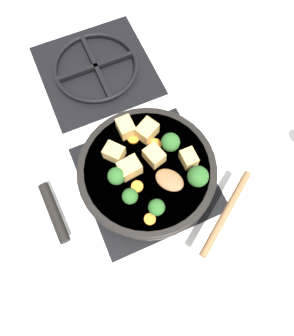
# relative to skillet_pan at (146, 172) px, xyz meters

# --- Properties ---
(ground_plane) EXTENTS (2.40, 2.40, 0.00)m
(ground_plane) POSITION_rel_skillet_pan_xyz_m (0.00, 0.00, -0.05)
(ground_plane) COLOR silver
(front_burner_grate) EXTENTS (0.31, 0.31, 0.03)m
(front_burner_grate) POSITION_rel_skillet_pan_xyz_m (0.00, 0.00, -0.04)
(front_burner_grate) COLOR black
(front_burner_grate) RESTS_ON ground_plane
(rear_burner_grate) EXTENTS (0.31, 0.31, 0.03)m
(rear_burner_grate) POSITION_rel_skillet_pan_xyz_m (0.00, 0.36, -0.04)
(rear_burner_grate) COLOR black
(rear_burner_grate) RESTS_ON ground_plane
(skillet_pan) EXTENTS (0.41, 0.33, 0.05)m
(skillet_pan) POSITION_rel_skillet_pan_xyz_m (0.00, 0.00, 0.00)
(skillet_pan) COLOR black
(skillet_pan) RESTS_ON front_burner_grate
(wooden_spoon) EXTENTS (0.21, 0.23, 0.02)m
(wooden_spoon) POSITION_rel_skillet_pan_xyz_m (0.08, -0.11, 0.03)
(wooden_spoon) COLOR brown
(wooden_spoon) RESTS_ON skillet_pan
(tofu_cube_center_large) EXTENTS (0.03, 0.04, 0.03)m
(tofu_cube_center_large) POSITION_rel_skillet_pan_xyz_m (0.10, -0.02, 0.04)
(tofu_cube_center_large) COLOR tan
(tofu_cube_center_large) RESTS_ON skillet_pan
(tofu_cube_near_handle) EXTENTS (0.06, 0.06, 0.04)m
(tofu_cube_near_handle) POSITION_rel_skillet_pan_xyz_m (0.04, 0.08, 0.04)
(tofu_cube_near_handle) COLOR tan
(tofu_cube_near_handle) RESTS_ON skillet_pan
(tofu_cube_east_chunk) EXTENTS (0.05, 0.06, 0.03)m
(tofu_cube_east_chunk) POSITION_rel_skillet_pan_xyz_m (-0.05, 0.06, 0.04)
(tofu_cube_east_chunk) COLOR tan
(tofu_cube_east_chunk) RESTS_ON skillet_pan
(tofu_cube_west_chunk) EXTENTS (0.04, 0.04, 0.04)m
(tofu_cube_west_chunk) POSITION_rel_skillet_pan_xyz_m (-0.01, 0.11, 0.04)
(tofu_cube_west_chunk) COLOR tan
(tofu_cube_west_chunk) RESTS_ON skillet_pan
(tofu_cube_back_piece) EXTENTS (0.05, 0.05, 0.04)m
(tofu_cube_back_piece) POSITION_rel_skillet_pan_xyz_m (0.03, 0.01, 0.04)
(tofu_cube_back_piece) COLOR tan
(tofu_cube_back_piece) RESTS_ON skillet_pan
(tofu_cube_front_piece) EXTENTS (0.05, 0.04, 0.04)m
(tofu_cube_front_piece) POSITION_rel_skillet_pan_xyz_m (-0.04, 0.01, 0.04)
(tofu_cube_front_piece) COLOR tan
(tofu_cube_front_piece) RESTS_ON skillet_pan
(broccoli_floret_near_spoon) EXTENTS (0.04, 0.04, 0.04)m
(broccoli_floret_near_spoon) POSITION_rel_skillet_pan_xyz_m (-0.02, -0.10, 0.05)
(broccoli_floret_near_spoon) COLOR #709956
(broccoli_floret_near_spoon) RESTS_ON skillet_pan
(broccoli_floret_center_top) EXTENTS (0.04, 0.04, 0.05)m
(broccoli_floret_center_top) POSITION_rel_skillet_pan_xyz_m (0.07, 0.03, 0.05)
(broccoli_floret_center_top) COLOR #709956
(broccoli_floret_center_top) RESTS_ON skillet_pan
(broccoli_floret_east_rim) EXTENTS (0.05, 0.05, 0.05)m
(broccoli_floret_east_rim) POSITION_rel_skillet_pan_xyz_m (0.09, -0.07, 0.05)
(broccoli_floret_east_rim) COLOR #709956
(broccoli_floret_east_rim) RESTS_ON skillet_pan
(broccoli_floret_west_rim) EXTENTS (0.04, 0.04, 0.05)m
(broccoli_floret_west_rim) POSITION_rel_skillet_pan_xyz_m (-0.07, -0.00, 0.05)
(broccoli_floret_west_rim) COLOR #709956
(broccoli_floret_west_rim) RESTS_ON skillet_pan
(broccoli_floret_north_edge) EXTENTS (0.04, 0.04, 0.04)m
(broccoli_floret_north_edge) POSITION_rel_skillet_pan_xyz_m (-0.06, -0.05, 0.05)
(broccoli_floret_north_edge) COLOR #709956
(broccoli_floret_north_edge) RESTS_ON skillet_pan
(carrot_slice_orange_thin) EXTENTS (0.03, 0.03, 0.01)m
(carrot_slice_orange_thin) POSITION_rel_skillet_pan_xyz_m (0.01, 0.08, 0.02)
(carrot_slice_orange_thin) COLOR orange
(carrot_slice_orange_thin) RESTS_ON skillet_pan
(carrot_slice_near_center) EXTENTS (0.03, 0.03, 0.01)m
(carrot_slice_near_center) POSITION_rel_skillet_pan_xyz_m (-0.04, -0.03, 0.02)
(carrot_slice_near_center) COLOR orange
(carrot_slice_near_center) RESTS_ON skillet_pan
(carrot_slice_edge_slice) EXTENTS (0.03, 0.03, 0.01)m
(carrot_slice_edge_slice) POSITION_rel_skillet_pan_xyz_m (-0.04, -0.11, 0.02)
(carrot_slice_edge_slice) COLOR orange
(carrot_slice_edge_slice) RESTS_ON skillet_pan
(carrot_slice_under_broccoli) EXTENTS (0.03, 0.03, 0.01)m
(carrot_slice_under_broccoli) POSITION_rel_skillet_pan_xyz_m (0.04, 0.05, 0.02)
(carrot_slice_under_broccoli) COLOR orange
(carrot_slice_under_broccoli) RESTS_ON skillet_pan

